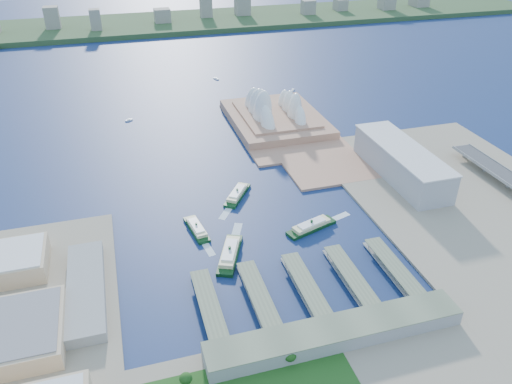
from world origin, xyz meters
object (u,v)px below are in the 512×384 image
object	(u,v)px
toaster_building	(401,162)
ferry_d	(311,225)
ferry_a	(196,227)
ferry_b	(237,193)
opera_house	(276,103)
ferry_c	(230,252)

from	to	relation	value
toaster_building	ferry_d	size ratio (longest dim) A/B	2.79
toaster_building	ferry_a	world-z (taller)	toaster_building
ferry_a	ferry_b	size ratio (longest dim) A/B	0.92
opera_house	ferry_d	world-z (taller)	opera_house
opera_house	ferry_b	bearing A→B (deg)	-119.77
toaster_building	ferry_b	world-z (taller)	toaster_building
ferry_a	ferry_c	xyz separation A→B (m)	(22.12, -50.39, 1.06)
ferry_a	ferry_d	world-z (taller)	ferry_d
ferry_a	opera_house	bearing A→B (deg)	47.01
toaster_building	ferry_d	xyz separation A→B (m)	(-141.54, -70.79, -15.25)
toaster_building	ferry_c	bearing A→B (deg)	-158.47
ferry_a	ferry_b	world-z (taller)	ferry_b
opera_house	ferry_a	world-z (taller)	opera_house
ferry_d	ferry_c	bearing A→B (deg)	84.55
ferry_b	ferry_d	world-z (taller)	ferry_d
ferry_a	ferry_d	bearing A→B (deg)	-23.65
ferry_b	ferry_c	world-z (taller)	ferry_c
opera_house	toaster_building	size ratio (longest dim) A/B	1.16
ferry_b	ferry_d	distance (m)	99.96
opera_house	ferry_c	xyz separation A→B (m)	(-141.65, -291.39, -26.29)
opera_house	ferry_b	world-z (taller)	opera_house
opera_house	toaster_building	distance (m)	219.62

